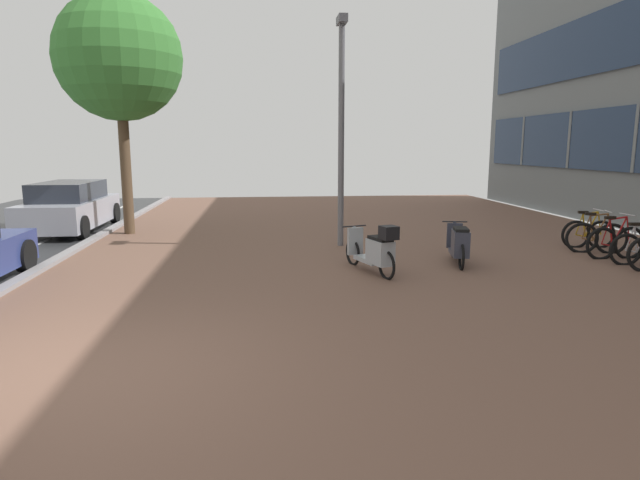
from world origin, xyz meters
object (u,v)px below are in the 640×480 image
bicycle_rack_05 (597,238)px  street_tree (119,58)px  bicycle_rack_03 (640,249)px  scooter_near (459,244)px  bicycle_rack_06 (588,234)px  scooter_mid (375,250)px  parked_car_far (70,207)px  bicycle_rack_04 (616,243)px  lamp_post (341,121)px

bicycle_rack_05 → street_tree: bearing=160.3°
bicycle_rack_03 → scooter_near: size_ratio=0.74×
bicycle_rack_06 → scooter_mid: bearing=-159.9°
parked_car_far → street_tree: street_tree is taller
bicycle_rack_03 → bicycle_rack_06: bicycle_rack_06 is taller
bicycle_rack_04 → lamp_post: size_ratio=0.26×
bicycle_rack_06 → parked_car_far: size_ratio=0.31×
bicycle_rack_06 → parked_car_far: bearing=162.8°
scooter_near → parked_car_far: 10.79m
street_tree → bicycle_rack_06: bearing=-16.5°
scooter_near → scooter_mid: 1.94m
bicycle_rack_05 → parked_car_far: 13.64m
bicycle_rack_04 → parked_car_far: (-12.83, 5.28, 0.33)m
bicycle_rack_06 → street_tree: street_tree is taller
bicycle_rack_05 → scooter_near: 3.61m
bicycle_rack_04 → bicycle_rack_06: bicycle_rack_04 is taller
bicycle_rack_05 → lamp_post: 6.34m
bicycle_rack_04 → parked_car_far: bearing=157.6°
bicycle_rack_03 → bicycle_rack_05: bicycle_rack_05 is taller
parked_car_far → bicycle_rack_05: bearing=-19.9°
scooter_near → street_tree: bearing=147.6°
bicycle_rack_04 → lamp_post: (-5.58, 2.17, 2.60)m
bicycle_rack_04 → bicycle_rack_03: bearing=-81.3°
scooter_mid → parked_car_far: (-7.46, 6.06, 0.22)m
bicycle_rack_03 → bicycle_rack_04: 0.64m
street_tree → parked_car_far: bearing=158.9°
bicycle_rack_05 → scooter_mid: 5.54m
scooter_mid → bicycle_rack_03: bearing=1.6°
bicycle_rack_05 → scooter_mid: bearing=-165.2°
parked_car_far → lamp_post: bearing=-23.2°
bicycle_rack_05 → scooter_mid: size_ratio=0.73×
lamp_post → street_tree: (-5.50, 2.43, 1.68)m
scooter_mid → lamp_post: bearing=94.0°
bicycle_rack_03 → scooter_mid: bearing=-178.4°
bicycle_rack_05 → scooter_near: (-3.51, -0.82, 0.07)m
bicycle_rack_05 → parked_car_far: size_ratio=0.31×
bicycle_rack_05 → bicycle_rack_06: 0.66m
bicycle_rack_03 → lamp_post: lamp_post is taller
bicycle_rack_04 → lamp_post: lamp_post is taller
bicycle_rack_05 → scooter_near: bicycle_rack_05 is taller
scooter_near → parked_car_far: (-9.30, 5.47, 0.26)m
bicycle_rack_03 → parked_car_far: size_ratio=0.31×
bicycle_rack_04 → parked_car_far: 13.88m
street_tree → bicycle_rack_03: bearing=-25.1°
bicycle_rack_06 → street_tree: 12.52m
scooter_mid → street_tree: bearing=136.7°
scooter_mid → parked_car_far: parked_car_far is taller
bicycle_rack_03 → street_tree: street_tree is taller
bicycle_rack_04 → bicycle_rack_05: size_ratio=1.05×
lamp_post → bicycle_rack_06: bearing=-8.9°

